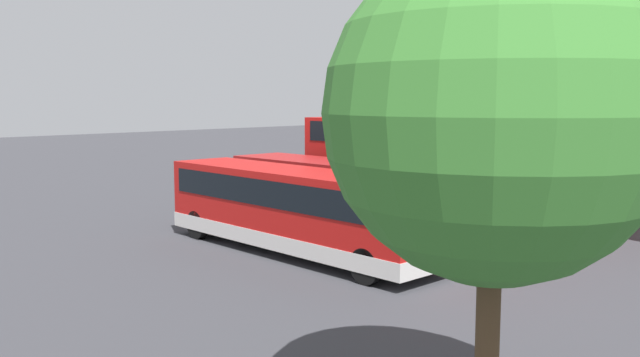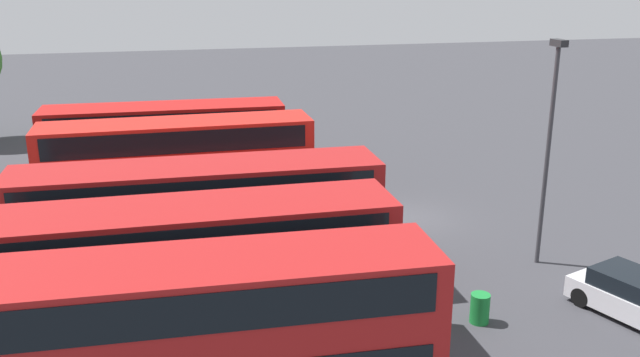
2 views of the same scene
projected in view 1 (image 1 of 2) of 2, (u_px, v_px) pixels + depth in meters
The scene contains 13 objects.
ground_plane at pixel (327, 191), 39.69m from camera, with size 140.00×140.00×0.00m, color #38383D.
bus_double_decker_near_end at pixel (587, 147), 41.59m from camera, with size 3.07×11.28×4.55m.
bus_double_decker_second at pixel (555, 150), 39.26m from camera, with size 2.76×10.93×4.55m.
bus_double_decker_third at pixel (517, 153), 36.68m from camera, with size 2.91×12.00×4.55m.
bus_single_deck_fourth at pixel (479, 173), 34.39m from camera, with size 3.16×11.14×2.95m.
bus_double_decker_fifth at pixel (454, 162), 31.53m from camera, with size 2.62×11.28×4.55m.
bus_double_decker_sixth at pixel (414, 169), 28.63m from camera, with size 2.99×11.15×4.55m.
bus_single_deck_seventh at pixel (352, 197), 26.18m from camera, with size 2.99×11.94×2.95m.
bus_single_deck_far_end at pixel (295, 208), 23.62m from camera, with size 3.15×11.94×2.95m.
car_hatchback_silver at pixel (385, 163), 49.59m from camera, with size 4.76×3.15×1.43m.
lamp_post_tall at pixel (352, 107), 45.24m from camera, with size 0.70×0.30×8.26m.
waste_bin_yellow at pixel (433, 172), 45.45m from camera, with size 0.60×0.60×0.95m, color #197F33.
tree_midleft at pixel (494, 114), 9.62m from camera, with size 4.94×4.94×7.70m.
Camera 1 is at (28.53, 27.06, 5.44)m, focal length 37.89 mm.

